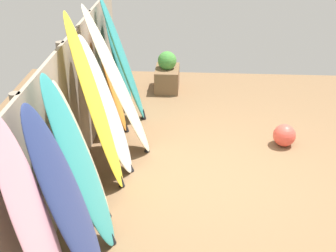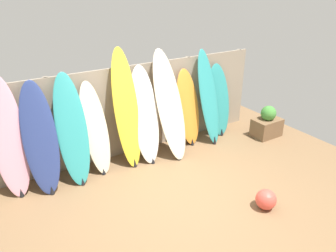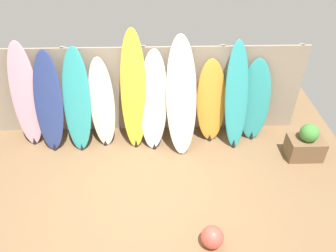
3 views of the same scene
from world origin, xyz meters
TOP-DOWN VIEW (x-y plane):
  - ground at (0.00, 0.00)m, footprint 7.68×7.68m
  - fence_back at (-0.00, 2.01)m, footprint 6.08×0.11m
  - surfboard_pink_0 at (-2.20, 1.72)m, footprint 0.54×0.46m
  - surfboard_navy_1 at (-1.75, 1.60)m, footprint 0.60×0.66m
  - surfboard_teal_2 at (-1.23, 1.59)m, footprint 0.56×0.65m
  - surfboard_cream_3 at (-0.80, 1.67)m, footprint 0.52×0.56m
  - surfboard_yellow_4 at (-0.19, 1.64)m, footprint 0.49×0.60m
  - surfboard_white_5 at (0.16, 1.59)m, footprint 0.60×0.71m
  - surfboard_cream_6 at (0.67, 1.52)m, footprint 0.58×0.87m
  - surfboard_orange_7 at (1.26, 1.73)m, footprint 0.62×0.51m
  - surfboard_teal_8 at (1.70, 1.60)m, footprint 0.46×0.70m
  - surfboard_teal_9 at (2.11, 1.74)m, footprint 0.58×0.42m
  - planter_box at (2.95, 1.02)m, footprint 0.64×0.42m
  - beach_ball at (0.99, -0.79)m, footprint 0.32×0.32m

SIDE VIEW (x-z plane):
  - ground at x=0.00m, z-range 0.00..0.00m
  - beach_ball at x=0.99m, z-range 0.00..0.32m
  - planter_box at x=2.95m, z-range -0.07..0.66m
  - surfboard_teal_9 at x=2.11m, z-range -0.01..1.59m
  - surfboard_orange_7 at x=1.26m, z-range -0.01..1.61m
  - surfboard_cream_3 at x=-0.80m, z-range -0.01..1.67m
  - fence_back at x=0.00m, z-range 0.00..1.80m
  - surfboard_white_5 at x=0.16m, z-range -0.01..1.83m
  - surfboard_navy_1 at x=-1.75m, z-range -0.01..1.84m
  - surfboard_teal_2 at x=-1.23m, z-range -0.01..1.89m
  - surfboard_teal_8 at x=1.70m, z-range -0.01..1.96m
  - surfboard_pink_0 at x=-2.20m, z-range -0.01..1.98m
  - surfboard_cream_6 at x=0.67m, z-range -0.01..2.08m
  - surfboard_yellow_4 at x=-0.19m, z-range -0.02..2.19m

